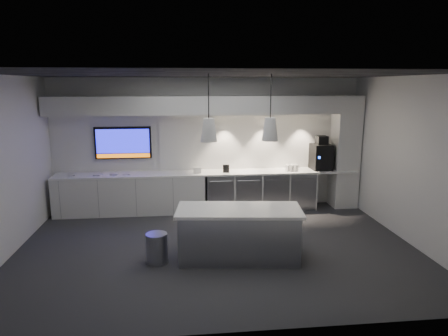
{
  "coord_description": "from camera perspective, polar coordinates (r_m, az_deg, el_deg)",
  "views": [
    {
      "loc": [
        -0.59,
        -6.63,
        2.83
      ],
      "look_at": [
        0.24,
        1.1,
        1.21
      ],
      "focal_mm": 32.0,
      "sensor_mm": 36.0,
      "label": 1
    }
  ],
  "objects": [
    {
      "name": "wall_back",
      "position": [
        9.25,
        -2.4,
        3.48
      ],
      "size": [
        7.0,
        0.0,
        7.0
      ],
      "primitive_type": "plane",
      "rotation": [
        1.57,
        0.0,
        0.0
      ],
      "color": "white",
      "rests_on": "floor"
    },
    {
      "name": "tray_a",
      "position": [
        9.29,
        -20.92,
        -0.94
      ],
      "size": [
        0.18,
        0.18,
        0.02
      ],
      "primitive_type": "cube",
      "rotation": [
        0.0,
        0.0,
        0.11
      ],
      "color": "#AAAAAA",
      "rests_on": "back_counter"
    },
    {
      "name": "tray_c",
      "position": [
        9.08,
        -15.4,
        -0.86
      ],
      "size": [
        0.19,
        0.19,
        0.02
      ],
      "primitive_type": "cube",
      "rotation": [
        0.0,
        0.0,
        -0.18
      ],
      "color": "#AAAAAA",
      "rests_on": "back_counter"
    },
    {
      "name": "island",
      "position": [
        6.66,
        2.13,
        -9.33
      ],
      "size": [
        2.11,
        1.09,
        0.86
      ],
      "rotation": [
        0.0,
        0.0,
        -0.11
      ],
      "color": "gray",
      "rests_on": "floor"
    },
    {
      "name": "cup_cluster",
      "position": [
        9.25,
        9.69,
        0.02
      ],
      "size": [
        0.27,
        0.18,
        0.15
      ],
      "primitive_type": null,
      "color": "white",
      "rests_on": "back_counter"
    },
    {
      "name": "sign_black",
      "position": [
        8.96,
        0.29,
        -0.09
      ],
      "size": [
        0.14,
        0.04,
        0.18
      ],
      "primitive_type": "cube",
      "rotation": [
        0.0,
        0.0,
        -0.13
      ],
      "color": "black",
      "rests_on": "back_counter"
    },
    {
      "name": "wall_left",
      "position": [
        7.36,
        -29.27,
        -0.17
      ],
      "size": [
        0.0,
        7.0,
        7.0
      ],
      "primitive_type": "plane",
      "rotation": [
        1.57,
        0.0,
        1.57
      ],
      "color": "white",
      "rests_on": "floor"
    },
    {
      "name": "coffee_machine",
      "position": [
        9.54,
        13.7,
        1.72
      ],
      "size": [
        0.44,
        0.62,
        0.78
      ],
      "rotation": [
        0.0,
        0.0,
        0.03
      ],
      "color": "black",
      "rests_on": "back_counter"
    },
    {
      "name": "fridge_unit_a",
      "position": [
        9.17,
        -0.65,
        -3.45
      ],
      "size": [
        0.6,
        0.61,
        0.85
      ],
      "primitive_type": "cube",
      "color": "gray",
      "rests_on": "floor"
    },
    {
      "name": "soffit",
      "position": [
        8.86,
        -2.32,
        8.97
      ],
      "size": [
        6.9,
        0.6,
        0.4
      ],
      "primitive_type": "cube",
      "color": "white",
      "rests_on": "wall_back"
    },
    {
      "name": "ceiling",
      "position": [
        6.66,
        -1.06,
        13.21
      ],
      "size": [
        7.0,
        7.0,
        0.0
      ],
      "primitive_type": "plane",
      "rotation": [
        3.14,
        0.0,
        0.0
      ],
      "color": "black",
      "rests_on": "wall_back"
    },
    {
      "name": "floor",
      "position": [
        7.24,
        -0.97,
        -11.27
      ],
      "size": [
        7.0,
        7.0,
        0.0
      ],
      "primitive_type": "plane",
      "color": "#313134",
      "rests_on": "ground"
    },
    {
      "name": "tray_d",
      "position": [
        9.05,
        -13.77,
        -0.82
      ],
      "size": [
        0.18,
        0.18,
        0.02
      ],
      "primitive_type": "cube",
      "rotation": [
        0.0,
        0.0,
        0.1
      ],
      "color": "#AAAAAA",
      "rests_on": "back_counter"
    },
    {
      "name": "pendant_left",
      "position": [
        6.2,
        -2.19,
        5.48
      ],
      "size": [
        0.26,
        0.26,
        1.06
      ],
      "color": "white",
      "rests_on": "ceiling"
    },
    {
      "name": "sign_white",
      "position": [
        8.89,
        -3.85,
        -0.35
      ],
      "size": [
        0.18,
        0.04,
        0.14
      ],
      "primitive_type": "cube",
      "rotation": [
        0.0,
        0.0,
        -0.09
      ],
      "color": "white",
      "rests_on": "back_counter"
    },
    {
      "name": "wall_front",
      "position": [
        4.38,
        1.93,
        -5.94
      ],
      "size": [
        7.0,
        0.0,
        7.0
      ],
      "primitive_type": "plane",
      "rotation": [
        -1.57,
        0.0,
        0.0
      ],
      "color": "white",
      "rests_on": "floor"
    },
    {
      "name": "pendant_right",
      "position": [
        6.34,
        6.59,
        5.55
      ],
      "size": [
        0.26,
        0.26,
        1.06
      ],
      "color": "white",
      "rests_on": "ceiling"
    },
    {
      "name": "left_base_cabinets",
      "position": [
        9.2,
        -13.17,
        -3.68
      ],
      "size": [
        3.3,
        0.63,
        0.86
      ],
      "primitive_type": "cube",
      "color": "white",
      "rests_on": "floor"
    },
    {
      "name": "wall_tv",
      "position": [
        9.26,
        -14.22,
        3.51
      ],
      "size": [
        1.25,
        0.07,
        0.72
      ],
      "color": "black",
      "rests_on": "wall_back"
    },
    {
      "name": "tray_b",
      "position": [
        9.12,
        -17.57,
        -0.94
      ],
      "size": [
        0.19,
        0.19,
        0.02
      ],
      "primitive_type": "cube",
      "rotation": [
        0.0,
        0.0,
        -0.24
      ],
      "color": "#AAAAAA",
      "rests_on": "back_counter"
    },
    {
      "name": "wall_right",
      "position": [
        7.91,
        25.15,
        0.94
      ],
      "size": [
        0.0,
        7.0,
        7.0
      ],
      "primitive_type": "plane",
      "rotation": [
        1.57,
        0.0,
        -1.57
      ],
      "color": "white",
      "rests_on": "floor"
    },
    {
      "name": "fridge_unit_d",
      "position": [
        9.53,
        10.75,
        -3.07
      ],
      "size": [
        0.6,
        0.61,
        0.85
      ],
      "primitive_type": "cube",
      "color": "gray",
      "rests_on": "floor"
    },
    {
      "name": "back_counter",
      "position": [
        9.04,
        -2.23,
        -0.71
      ],
      "size": [
        6.8,
        0.65,
        0.04
      ],
      "primitive_type": "cube",
      "color": "white",
      "rests_on": "left_base_cabinets"
    },
    {
      "name": "backsplash",
      "position": [
        9.38,
        4.96,
        3.87
      ],
      "size": [
        4.6,
        0.03,
        1.3
      ],
      "primitive_type": "cube",
      "color": "white",
      "rests_on": "wall_back"
    },
    {
      "name": "fridge_unit_c",
      "position": [
        9.37,
        7.06,
        -3.2
      ],
      "size": [
        0.6,
        0.61,
        0.85
      ],
      "primitive_type": "cube",
      "color": "gray",
      "rests_on": "floor"
    },
    {
      "name": "bin",
      "position": [
        6.68,
        -9.57,
        -11.2
      ],
      "size": [
        0.42,
        0.42,
        0.49
      ],
      "primitive_type": "cylinder",
      "rotation": [
        0.0,
        0.0,
        0.24
      ],
      "color": "gray",
      "rests_on": "floor"
    },
    {
      "name": "fridge_unit_b",
      "position": [
        9.25,
        3.25,
        -3.33
      ],
      "size": [
        0.6,
        0.61,
        0.85
      ],
      "primitive_type": "cube",
      "color": "gray",
      "rests_on": "floor"
    },
    {
      "name": "column",
      "position": [
        9.73,
        16.9,
        2.21
      ],
      "size": [
        0.55,
        0.55,
        2.6
      ],
      "primitive_type": "cube",
      "color": "white",
      "rests_on": "floor"
    }
  ]
}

